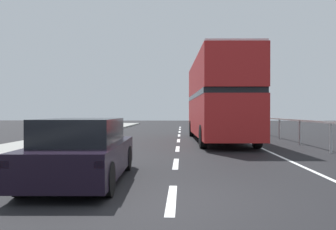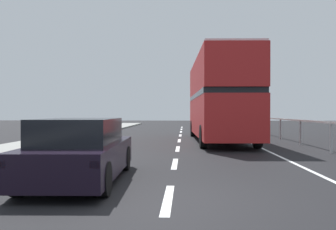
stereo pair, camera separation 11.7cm
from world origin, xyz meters
The scene contains 5 objects.
ground_plane centered at (0.00, 0.00, -0.05)m, with size 73.91×120.00×0.10m, color black.
lane_paint_markings centered at (2.09, 8.86, 0.00)m, with size 3.71×46.00×0.01m.
bridge_side_railing centered at (5.73, 9.00, 0.95)m, with size 0.10×42.00×1.19m.
double_decker_bus_red centered at (2.09, 12.63, 2.33)m, with size 2.89×10.61×4.35m.
hatchback_car_near centered at (-2.00, 1.54, 0.67)m, with size 1.89×4.42×1.39m.
Camera 2 is at (0.30, -6.21, 1.53)m, focal length 38.06 mm.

